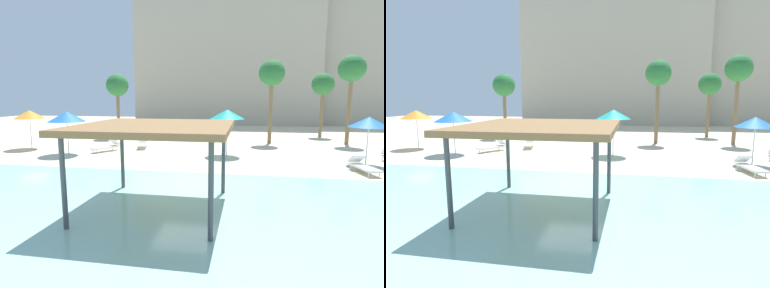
# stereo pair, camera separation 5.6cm
# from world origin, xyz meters

# --- Properties ---
(ground_plane) EXTENTS (80.00, 80.00, 0.00)m
(ground_plane) POSITION_xyz_m (0.00, 0.00, 0.00)
(ground_plane) COLOR beige
(lagoon_water) EXTENTS (44.00, 13.50, 0.04)m
(lagoon_water) POSITION_xyz_m (0.00, -5.25, 0.02)
(lagoon_water) COLOR #99D1C6
(lagoon_water) RESTS_ON ground
(shade_pavilion) EXTENTS (4.55, 4.55, 2.69)m
(shade_pavilion) POSITION_xyz_m (-0.26, -3.22, 2.53)
(shade_pavilion) COLOR #42474C
(shade_pavilion) RESTS_ON ground
(beach_umbrella_teal_0) EXTENTS (2.04, 2.04, 2.77)m
(beach_umbrella_teal_0) POSITION_xyz_m (1.29, 6.28, 2.49)
(beach_umbrella_teal_0) COLOR silver
(beach_umbrella_teal_0) RESTS_ON ground
(beach_umbrella_blue_1) EXTENTS (1.95, 1.95, 2.50)m
(beach_umbrella_blue_1) POSITION_xyz_m (8.60, 4.91, 2.23)
(beach_umbrella_blue_1) COLOR silver
(beach_umbrella_blue_1) RESTS_ON ground
(beach_umbrella_blue_2) EXTENTS (2.26, 2.26, 2.64)m
(beach_umbrella_blue_2) POSITION_xyz_m (-8.34, 4.92, 2.32)
(beach_umbrella_blue_2) COLOR silver
(beach_umbrella_blue_2) RESTS_ON ground
(beach_umbrella_orange_3) EXTENTS (2.05, 2.05, 2.61)m
(beach_umbrella_orange_3) POSITION_xyz_m (-12.06, 6.46, 2.32)
(beach_umbrella_orange_3) COLOR silver
(beach_umbrella_orange_3) RESTS_ON ground
(lounge_chair_1) EXTENTS (0.97, 1.98, 0.74)m
(lounge_chair_1) POSITION_xyz_m (7.84, 3.09, 0.33)
(lounge_chair_1) COLOR white
(lounge_chair_1) RESTS_ON ground
(lounge_chair_2) EXTENTS (1.05, 1.99, 0.74)m
(lounge_chair_2) POSITION_xyz_m (-4.67, 8.09, 0.33)
(lounge_chair_2) COLOR white
(lounge_chair_2) RESTS_ON ground
(lounge_chair_3) EXTENTS (1.51, 1.93, 0.74)m
(lounge_chair_3) POSITION_xyz_m (-6.48, 6.33, 0.33)
(lounge_chair_3) COLOR white
(lounge_chair_3) RESTS_ON ground
(palm_tree_0) EXTENTS (1.90, 1.90, 6.50)m
(palm_tree_0) POSITION_xyz_m (9.79, 12.25, 5.38)
(palm_tree_0) COLOR brown
(palm_tree_0) RESTS_ON ground
(palm_tree_1) EXTENTS (1.90, 1.90, 5.45)m
(palm_tree_1) POSITION_xyz_m (-8.54, 13.03, 4.39)
(palm_tree_1) COLOR brown
(palm_tree_1) RESTS_ON ground
(palm_tree_2) EXTENTS (1.90, 1.90, 6.21)m
(palm_tree_2) POSITION_xyz_m (4.16, 11.81, 5.11)
(palm_tree_2) COLOR brown
(palm_tree_2) RESTS_ON ground
(palm_tree_3) EXTENTS (1.90, 1.90, 5.57)m
(palm_tree_3) POSITION_xyz_m (8.89, 16.80, 4.51)
(palm_tree_3) COLOR brown
(palm_tree_3) RESTS_ON ground
(hotel_block_0) EXTENTS (23.00, 10.12, 16.62)m
(hotel_block_0) POSITION_xyz_m (-0.48, 31.37, 8.31)
(hotel_block_0) COLOR #B2A893
(hotel_block_0) RESTS_ON ground
(hotel_block_1) EXTENTS (16.15, 9.80, 16.64)m
(hotel_block_1) POSITION_xyz_m (18.86, 32.67, 8.32)
(hotel_block_1) COLOR #B2A893
(hotel_block_1) RESTS_ON ground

